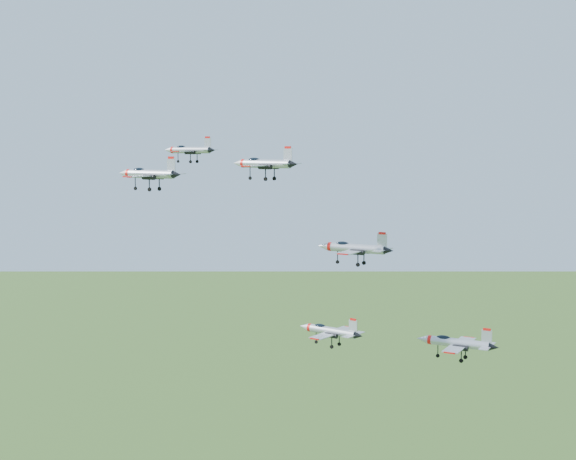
% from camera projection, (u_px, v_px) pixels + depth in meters
% --- Properties ---
extents(jet_lead, '(10.74, 8.91, 2.87)m').
position_uv_depth(jet_lead, '(189.00, 150.00, 136.74)').
color(jet_lead, '#ADB1BA').
extents(jet_left_high, '(13.01, 10.95, 3.49)m').
position_uv_depth(jet_left_high, '(264.00, 163.00, 128.83)').
color(jet_left_high, '#ADB1BA').
extents(jet_right_high, '(11.94, 9.98, 3.19)m').
position_uv_depth(jet_right_high, '(148.00, 174.00, 116.54)').
color(jet_right_high, '#ADB1BA').
extents(jet_left_low, '(13.35, 11.07, 3.57)m').
position_uv_depth(jet_left_low, '(354.00, 248.00, 128.57)').
color(jet_left_low, '#ADB1BA').
extents(jet_right_low, '(10.43, 8.81, 2.81)m').
position_uv_depth(jet_right_low, '(330.00, 331.00, 111.03)').
color(jet_right_low, '#ADB1BA').
extents(jet_trail, '(11.64, 9.63, 3.11)m').
position_uv_depth(jet_trail, '(456.00, 343.00, 110.08)').
color(jet_trail, '#ADB1BA').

